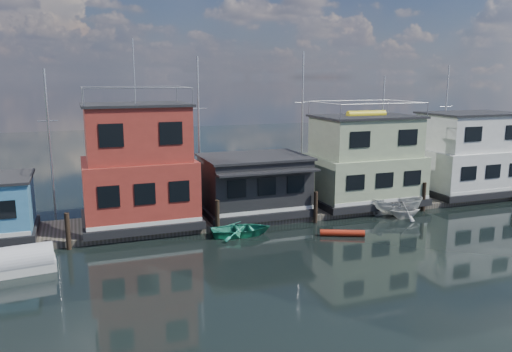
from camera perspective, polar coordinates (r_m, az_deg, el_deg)
name	(u,v)px	position (r m, az deg, el deg)	size (l,w,h in m)	color
ground	(344,278)	(25.90, 10.03, -11.38)	(160.00, 160.00, 0.00)	black
dock	(261,214)	(36.13, 0.53, -4.32)	(48.00, 5.00, 0.40)	#595147
houseboat_red	(138,168)	(33.33, -13.29, 0.93)	(7.40, 5.90, 11.86)	black
houseboat_dark	(254,184)	(35.42, -0.21, -0.95)	(7.40, 6.10, 4.06)	black
houseboat_green	(364,161)	(39.13, 12.29, 1.65)	(8.40, 5.90, 7.03)	black
houseboat_white	(468,155)	(45.22, 23.09, 2.25)	(8.40, 5.90, 6.66)	black
pilings	(271,212)	(33.26, 1.68, -4.09)	(42.28, 0.28, 2.20)	#2D2116
background_masts	(289,129)	(42.39, 3.75, 5.33)	(36.40, 0.16, 12.00)	silver
tarp_runabout	(16,263)	(28.63, -25.79, -8.91)	(3.94, 1.93, 1.54)	silver
dinghy_teal	(241,229)	(31.83, -1.69, -6.12)	(2.75, 3.85, 0.80)	#279072
red_kayak	(342,233)	(32.21, 9.84, -6.43)	(0.41, 0.41, 2.80)	#B22713
dinghy_white	(404,210)	(36.98, 16.60, -3.75)	(2.06, 2.38, 1.26)	silver
motorboat	(396,206)	(37.49, 15.70, -3.35)	(1.41, 3.75, 1.45)	silver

